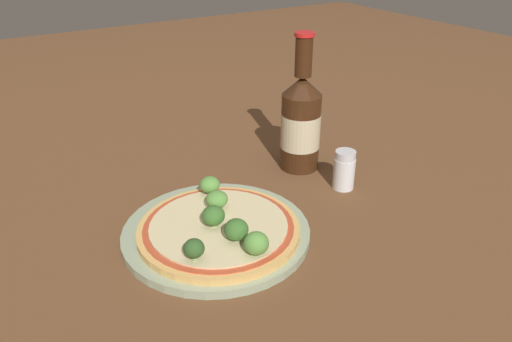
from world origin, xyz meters
The scene contains 11 objects.
ground_plane centered at (0.00, 0.00, 0.00)m, with size 3.00×3.00×0.00m, color brown.
plate centered at (-0.02, -0.01, 0.01)m, with size 0.26×0.26×0.01m.
pizza centered at (-0.01, -0.01, 0.02)m, with size 0.22×0.22×0.01m.
broccoli_floret_0 centered at (-0.04, 0.01, 0.04)m, with size 0.03×0.03×0.03m.
broccoli_floret_1 centered at (-0.01, -0.02, 0.04)m, with size 0.03×0.03×0.03m.
broccoli_floret_2 centered at (-0.09, 0.02, 0.04)m, with size 0.03×0.03×0.03m.
broccoli_floret_3 centered at (0.05, -0.07, 0.04)m, with size 0.03×0.03×0.03m.
broccoli_floret_4 centered at (0.07, 0.00, 0.04)m, with size 0.03×0.03×0.03m.
broccoli_floret_5 centered at (0.04, -0.01, 0.04)m, with size 0.03×0.03×0.03m.
beer_bottle centered at (-0.13, 0.22, 0.09)m, with size 0.07×0.07×0.24m.
pepper_shaker centered at (-0.03, 0.23, 0.03)m, with size 0.03×0.03×0.07m.
Camera 1 is at (0.50, -0.27, 0.40)m, focal length 35.00 mm.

